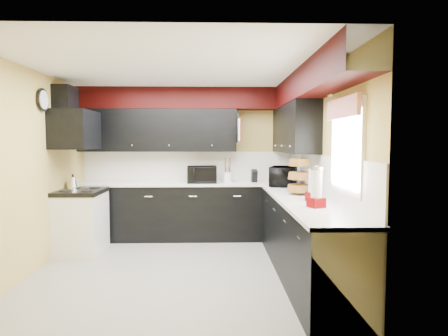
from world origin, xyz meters
name	(u,v)px	position (x,y,z in m)	size (l,w,h in m)	color
ground	(180,269)	(0.00, 0.00, 0.00)	(3.60, 3.60, 0.00)	gray
wall_back	(189,163)	(0.00, 1.80, 1.25)	(3.60, 0.06, 2.50)	#E0C666
wall_right	(322,170)	(1.80, 0.00, 1.25)	(0.06, 3.60, 2.50)	#E0C666
wall_left	(34,171)	(-1.80, 0.00, 1.25)	(0.06, 3.60, 2.50)	#E0C666
ceiling	(179,69)	(0.00, 0.00, 2.50)	(3.60, 3.60, 0.06)	white
cab_back	(188,212)	(0.00, 1.50, 0.45)	(3.60, 0.60, 0.90)	black
cab_right	(303,239)	(1.50, -0.30, 0.45)	(0.60, 3.00, 0.90)	black
counter_back	(188,184)	(0.00, 1.50, 0.92)	(3.62, 0.64, 0.04)	white
counter_right	(304,200)	(1.50, -0.30, 0.92)	(0.64, 3.02, 0.04)	white
splash_back	(189,166)	(0.00, 1.79, 1.19)	(3.60, 0.02, 0.50)	white
splash_right	(321,175)	(1.79, 0.00, 1.19)	(0.02, 3.60, 0.50)	white
upper_back	(158,130)	(-0.50, 1.62, 1.80)	(2.60, 0.35, 0.70)	black
upper_right	(294,129)	(1.62, 0.90, 1.80)	(0.35, 1.80, 0.70)	black
soffit_back	(188,99)	(0.00, 1.62, 2.33)	(3.60, 0.36, 0.35)	black
soffit_right	(313,82)	(1.62, -0.18, 2.33)	(0.36, 3.24, 0.35)	black
stove	(81,223)	(-1.50, 0.75, 0.43)	(0.60, 0.75, 0.86)	white
cooktop	(81,192)	(-1.50, 0.75, 0.89)	(0.62, 0.77, 0.06)	black
hood	(75,130)	(-1.55, 0.75, 1.78)	(0.50, 0.78, 0.55)	black
hood_duct	(65,100)	(-1.68, 0.75, 2.20)	(0.24, 0.40, 0.40)	black
window	(347,148)	(1.79, -0.90, 1.55)	(0.03, 0.86, 0.96)	white
valance	(342,108)	(1.73, -0.90, 1.95)	(0.04, 0.88, 0.20)	red
pan_top	(237,118)	(0.82, 1.55, 2.00)	(0.03, 0.22, 0.40)	black
pan_mid	(238,133)	(0.82, 1.42, 1.75)	(0.03, 0.28, 0.46)	black
pan_low	(237,135)	(0.82, 1.68, 1.72)	(0.03, 0.24, 0.42)	black
cut_board	(239,130)	(0.83, 1.30, 1.80)	(0.03, 0.26, 0.35)	white
baskets	(299,176)	(1.52, 0.05, 1.18)	(0.27, 0.27, 0.50)	brown
clock	(43,100)	(-1.77, 0.25, 2.15)	(0.03, 0.30, 0.30)	black
deco_plate	(330,86)	(1.77, -0.35, 2.25)	(0.03, 0.24, 0.24)	white
toaster_oven	(202,174)	(0.23, 1.43, 1.08)	(0.47, 0.39, 0.28)	black
microwave	(283,176)	(1.49, 0.96, 1.09)	(0.54, 0.36, 0.30)	black
utensil_crock	(228,177)	(0.65, 1.47, 1.02)	(0.16, 0.16, 0.17)	silver
knife_block	(254,176)	(1.10, 1.51, 1.04)	(0.09, 0.13, 0.20)	black
kettle	(73,183)	(-1.67, 0.93, 1.00)	(0.18, 0.18, 0.16)	silver
dispenser_a	(313,185)	(1.55, -0.51, 1.12)	(0.14, 0.14, 0.37)	#68000D
dispenser_b	(316,188)	(1.48, -0.90, 1.13)	(0.14, 0.14, 0.39)	#5A0B00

